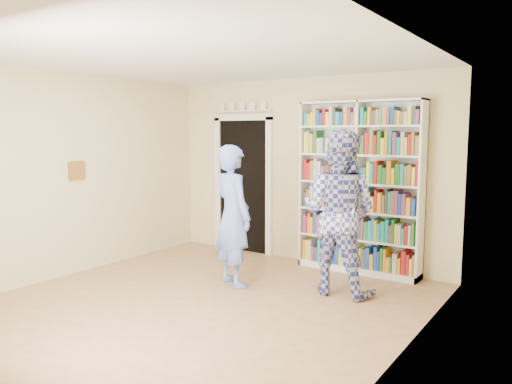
{
  "coord_description": "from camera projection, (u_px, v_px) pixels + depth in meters",
  "views": [
    {
      "loc": [
        3.52,
        -4.01,
        1.91
      ],
      "look_at": [
        0.21,
        0.9,
        1.2
      ],
      "focal_mm": 35.0,
      "sensor_mm": 36.0,
      "label": 1
    }
  ],
  "objects": [
    {
      "name": "man_blue",
      "position": [
        233.0,
        216.0,
        6.19
      ],
      "size": [
        0.76,
        0.64,
        1.76
      ],
      "primitive_type": "imported",
      "rotation": [
        0.0,
        0.0,
        2.73
      ],
      "color": "#6585E2",
      "rests_on": "floor"
    },
    {
      "name": "paper_sheet",
      "position": [
        344.0,
        206.0,
        5.61
      ],
      "size": [
        0.2,
        0.12,
        0.32
      ],
      "primitive_type": "cube",
      "rotation": [
        0.0,
        0.0,
        0.52
      ],
      "color": "white",
      "rests_on": "man_plaid"
    },
    {
      "name": "man_plaid",
      "position": [
        339.0,
        213.0,
        5.88
      ],
      "size": [
        0.95,
        0.74,
        1.94
      ],
      "primitive_type": "imported",
      "rotation": [
        0.0,
        0.0,
        3.15
      ],
      "color": "#303693",
      "rests_on": "floor"
    },
    {
      "name": "ceiling",
      "position": [
        191.0,
        56.0,
        5.16
      ],
      "size": [
        5.0,
        5.0,
        0.0
      ],
      "primitive_type": "plane",
      "rotation": [
        3.14,
        0.0,
        0.0
      ],
      "color": "white",
      "rests_on": "wall_back"
    },
    {
      "name": "floor",
      "position": [
        194.0,
        307.0,
        5.48
      ],
      "size": [
        5.0,
        5.0,
        0.0
      ],
      "primitive_type": "plane",
      "color": "#906845",
      "rests_on": "ground"
    },
    {
      "name": "wall_art",
      "position": [
        77.0,
        171.0,
        6.71
      ],
      "size": [
        0.03,
        0.25,
        0.25
      ],
      "primitive_type": "cube",
      "color": "brown",
      "rests_on": "wall_left"
    },
    {
      "name": "wall_left",
      "position": [
        63.0,
        175.0,
        6.57
      ],
      "size": [
        0.0,
        5.0,
        5.0
      ],
      "primitive_type": "plane",
      "rotation": [
        1.57,
        0.0,
        1.57
      ],
      "color": "beige",
      "rests_on": "floor"
    },
    {
      "name": "wall_back",
      "position": [
        304.0,
        171.0,
        7.38
      ],
      "size": [
        4.5,
        0.0,
        4.5
      ],
      "primitive_type": "plane",
      "rotation": [
        1.57,
        0.0,
        0.0
      ],
      "color": "beige",
      "rests_on": "floor"
    },
    {
      "name": "wall_right",
      "position": [
        401.0,
        201.0,
        4.07
      ],
      "size": [
        0.0,
        5.0,
        5.0
      ],
      "primitive_type": "plane",
      "rotation": [
        1.57,
        0.0,
        -1.57
      ],
      "color": "beige",
      "rests_on": "floor"
    },
    {
      "name": "bookshelf",
      "position": [
        360.0,
        187.0,
        6.75
      ],
      "size": [
        1.7,
        0.32,
        2.33
      ],
      "rotation": [
        0.0,
        0.0,
        -0.33
      ],
      "color": "white",
      "rests_on": "floor"
    },
    {
      "name": "doorway",
      "position": [
        243.0,
        178.0,
        7.99
      ],
      "size": [
        1.1,
        0.08,
        2.43
      ],
      "color": "black",
      "rests_on": "floor"
    }
  ]
}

